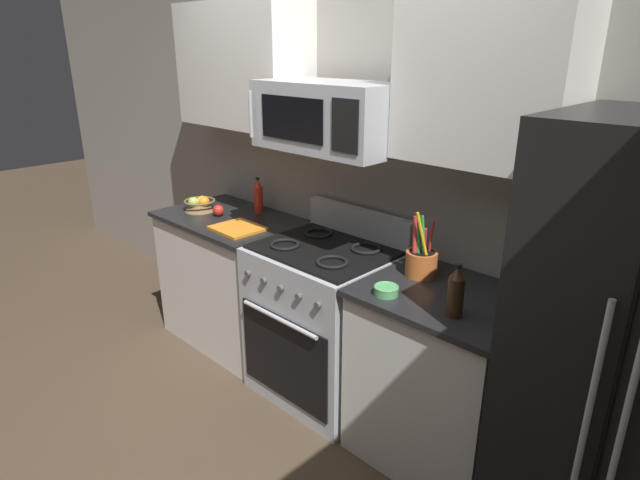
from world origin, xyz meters
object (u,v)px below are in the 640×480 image
cutting_board (238,228)px  prep_bowl (386,290)px  microwave (329,116)px  bottle_soy (456,292)px  bottle_hot_sauce (258,197)px  utensil_crock (421,261)px  apple_loose (218,210)px  fruit_basket (200,204)px  range_oven (325,320)px

cutting_board → prep_bowl: size_ratio=2.59×
microwave → cutting_board: size_ratio=2.67×
bottle_soy → bottle_hot_sauce: size_ratio=0.98×
utensil_crock → cutting_board: utensil_crock is taller
bottle_hot_sauce → cutting_board: bearing=-60.5°
apple_loose → bottle_hot_sauce: bottle_hot_sauce is taller
bottle_soy → bottle_hot_sauce: 1.77m
utensil_crock → cutting_board: bearing=-170.3°
fruit_basket → cutting_board: 0.51m
utensil_crock → bottle_soy: size_ratio=1.44×
apple_loose → bottle_hot_sauce: (0.13, 0.24, 0.07)m
utensil_crock → bottle_soy: 0.42m
apple_loose → prep_bowl: (1.54, -0.17, -0.01)m
bottle_hot_sauce → prep_bowl: bearing=-16.1°
utensil_crock → fruit_basket: bearing=-175.3°
utensil_crock → prep_bowl: utensil_crock is taller
fruit_basket → prep_bowl: fruit_basket is taller
cutting_board → bottle_hot_sauce: bearing=119.5°
apple_loose → utensil_crock: bearing=4.7°
apple_loose → bottle_hot_sauce: bearing=61.1°
apple_loose → cutting_board: apple_loose is taller
bottle_hot_sauce → range_oven: bearing=-13.7°
prep_bowl → range_oven: bearing=160.6°
microwave → apple_loose: (-0.95, -0.07, -0.69)m
prep_bowl → cutting_board: bearing=176.0°
cutting_board → prep_bowl: 1.23m
microwave → utensil_crock: (0.57, 0.06, -0.66)m
range_oven → cutting_board: range_oven is taller
prep_bowl → apple_loose: bearing=173.8°
utensil_crock → prep_bowl: bearing=-87.7°
range_oven → fruit_basket: bearing=-177.3°
utensil_crock → bottle_hot_sauce: utensil_crock is taller
range_oven → bottle_soy: bottle_soy is taller
apple_loose → cutting_board: 0.33m
microwave → cutting_board: (-0.64, -0.15, -0.72)m
fruit_basket → bottle_hot_sauce: bearing=38.1°
range_oven → prep_bowl: size_ratio=9.48×
prep_bowl → bottle_soy: bearing=7.1°
bottle_soy → bottle_hot_sauce: (-1.73, 0.37, 0.00)m
microwave → apple_loose: bearing=-176.0°
fruit_basket → bottle_soy: bottle_soy is taller
microwave → bottle_soy: microwave is taller
bottle_hot_sauce → prep_bowl: (1.40, -0.41, -0.09)m
cutting_board → bottle_hot_sauce: (-0.18, 0.32, 0.10)m
utensil_crock → microwave: bearing=-174.2°
microwave → prep_bowl: microwave is taller
cutting_board → prep_bowl: (1.22, -0.09, 0.02)m
fruit_basket → cutting_board: size_ratio=0.72×
microwave → bottle_hot_sauce: bearing=168.2°
utensil_crock → bottle_hot_sauce: size_ratio=1.40×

